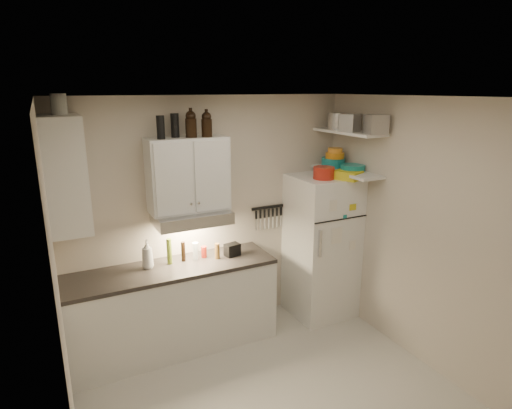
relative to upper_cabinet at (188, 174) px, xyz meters
name	(u,v)px	position (x,y,z in m)	size (l,w,h in m)	color
floor	(276,402)	(0.30, -1.33, -1.84)	(3.20, 3.00, 0.02)	#B9B6AB
ceiling	(281,96)	(0.30, -1.33, 0.78)	(3.20, 3.00, 0.02)	white
back_wall	(211,216)	(0.30, 0.18, -0.53)	(3.20, 0.02, 2.60)	#BEB3A3
left_wall	(59,310)	(-1.31, -1.33, -0.53)	(0.02, 3.00, 2.60)	#BEB3A3
right_wall	(424,235)	(1.91, -1.33, -0.53)	(0.02, 3.00, 2.60)	#BEB3A3
base_cabinet	(174,310)	(-0.25, -0.14, -1.39)	(2.10, 0.60, 0.88)	silver
countertop	(172,269)	(-0.25, -0.14, -0.93)	(2.10, 0.62, 0.04)	#292523
upper_cabinet	(188,174)	(0.00, 0.00, 0.00)	(0.80, 0.33, 0.75)	silver
side_cabinet	(65,174)	(-1.14, -0.14, 0.12)	(0.33, 0.55, 1.00)	silver
range_hood	(192,217)	(0.00, -0.06, -0.44)	(0.76, 0.46, 0.12)	silver
fridge	(321,246)	(1.55, -0.18, -0.98)	(0.70, 0.68, 1.70)	white
shelf_hi	(348,132)	(1.75, -0.31, 0.38)	(0.30, 0.95, 0.03)	silver
shelf_lo	(346,171)	(1.75, -0.31, -0.07)	(0.30, 0.95, 0.03)	silver
knife_strip	(268,207)	(1.00, 0.15, -0.51)	(0.42, 0.02, 0.03)	black
dutch_oven	(324,173)	(1.45, -0.30, -0.06)	(0.23, 0.23, 0.13)	#A62013
book_stack	(348,175)	(1.67, -0.43, -0.08)	(0.22, 0.28, 0.09)	gold
spice_jar	(332,172)	(1.62, -0.22, -0.07)	(0.06, 0.06, 0.10)	silver
stock_pot	(338,121)	(1.78, -0.09, 0.48)	(0.25, 0.25, 0.18)	silver
tin_a	(350,123)	(1.70, -0.39, 0.48)	(0.19, 0.17, 0.19)	#AAAAAD
tin_b	(376,124)	(1.77, -0.71, 0.49)	(0.19, 0.19, 0.19)	#AAAAAD
bowl_teal	(333,162)	(1.74, -0.07, 0.00)	(0.27, 0.27, 0.11)	#167B7C
bowl_orange	(335,155)	(1.73, -0.11, 0.09)	(0.22, 0.22, 0.07)	#C87912
bowl_yellow	(335,150)	(1.73, -0.11, 0.15)	(0.17, 0.17, 0.05)	orange
plates	(353,168)	(1.79, -0.37, -0.02)	(0.27, 0.27, 0.07)	#167B7C
growler_a	(191,124)	(0.04, -0.05, 0.51)	(0.11, 0.11, 0.26)	black
growler_b	(207,124)	(0.19, -0.08, 0.50)	(0.11, 0.11, 0.25)	black
thermos_a	(175,125)	(-0.10, 0.02, 0.49)	(0.08, 0.08, 0.23)	black
thermos_b	(161,127)	(-0.27, -0.06, 0.49)	(0.08, 0.08, 0.22)	black
side_jar	(59,104)	(-1.11, -0.05, 0.71)	(0.13, 0.13, 0.17)	silver
soap_bottle	(147,253)	(-0.47, -0.05, -0.74)	(0.13, 0.13, 0.33)	silver
pepper_mill	(217,251)	(0.24, -0.13, -0.82)	(0.05, 0.05, 0.17)	brown
oil_bottle	(169,251)	(-0.25, -0.04, -0.77)	(0.05, 0.05, 0.27)	#506419
vinegar_bottle	(183,251)	(-0.10, -0.04, -0.80)	(0.04, 0.04, 0.21)	black
clear_bottle	(196,251)	(0.03, -0.06, -0.81)	(0.06, 0.06, 0.19)	silver
red_jar	(204,252)	(0.13, -0.04, -0.84)	(0.06, 0.06, 0.12)	#A62013
caddy	(232,250)	(0.42, -0.13, -0.84)	(0.15, 0.11, 0.13)	black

